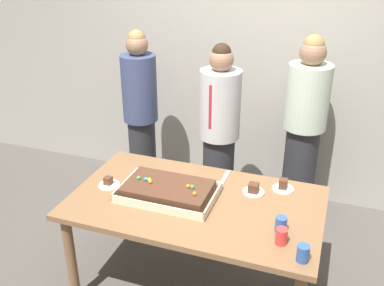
{
  "coord_description": "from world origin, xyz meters",
  "views": [
    {
      "loc": [
        0.82,
        -2.37,
        2.38
      ],
      "look_at": [
        -0.08,
        0.15,
        1.11
      ],
      "focal_mm": 41.1,
      "sensor_mm": 36.0,
      "label": 1
    }
  ],
  "objects_px": {
    "plated_slice_far_left": "(283,186)",
    "person_striped_tie_right": "(141,116)",
    "plated_slice_near_left": "(109,183)",
    "drink_cup_nearest": "(303,253)",
    "cake_server_utensil": "(225,177)",
    "drink_cup_far_end": "(281,224)",
    "person_green_shirt_behind": "(304,129)",
    "person_serving_front": "(219,139)",
    "drink_cup_middle": "(281,236)",
    "party_table": "(195,211)",
    "plated_slice_near_right": "(253,190)",
    "sheet_cake": "(168,191)"
  },
  "relations": [
    {
      "from": "drink_cup_middle",
      "to": "person_serving_front",
      "type": "distance_m",
      "value": 1.27
    },
    {
      "from": "drink_cup_middle",
      "to": "plated_slice_far_left",
      "type": "bearing_deg",
      "value": 97.96
    },
    {
      "from": "plated_slice_near_right",
      "to": "sheet_cake",
      "type": "bearing_deg",
      "value": -156.23
    },
    {
      "from": "plated_slice_near_left",
      "to": "plated_slice_far_left",
      "type": "distance_m",
      "value": 1.24
    },
    {
      "from": "drink_cup_nearest",
      "to": "person_green_shirt_behind",
      "type": "relative_size",
      "value": 0.06
    },
    {
      "from": "drink_cup_middle",
      "to": "plated_slice_near_right",
      "type": "bearing_deg",
      "value": 118.92
    },
    {
      "from": "drink_cup_far_end",
      "to": "cake_server_utensil",
      "type": "height_order",
      "value": "drink_cup_far_end"
    },
    {
      "from": "drink_cup_nearest",
      "to": "person_striped_tie_right",
      "type": "height_order",
      "value": "person_striped_tie_right"
    },
    {
      "from": "plated_slice_near_left",
      "to": "cake_server_utensil",
      "type": "distance_m",
      "value": 0.85
    },
    {
      "from": "drink_cup_middle",
      "to": "party_table",
      "type": "bearing_deg",
      "value": 156.95
    },
    {
      "from": "person_green_shirt_behind",
      "to": "plated_slice_near_left",
      "type": "bearing_deg",
      "value": -12.66
    },
    {
      "from": "person_serving_front",
      "to": "person_green_shirt_behind",
      "type": "relative_size",
      "value": 0.98
    },
    {
      "from": "plated_slice_far_left",
      "to": "person_striped_tie_right",
      "type": "distance_m",
      "value": 1.57
    },
    {
      "from": "plated_slice_far_left",
      "to": "plated_slice_near_left",
      "type": "bearing_deg",
      "value": -162.79
    },
    {
      "from": "cake_server_utensil",
      "to": "person_serving_front",
      "type": "relative_size",
      "value": 0.12
    },
    {
      "from": "plated_slice_near_left",
      "to": "person_striped_tie_right",
      "type": "height_order",
      "value": "person_striped_tie_right"
    },
    {
      "from": "plated_slice_near_left",
      "to": "drink_cup_nearest",
      "type": "bearing_deg",
      "value": -14.1
    },
    {
      "from": "sheet_cake",
      "to": "plated_slice_far_left",
      "type": "height_order",
      "value": "sheet_cake"
    },
    {
      "from": "drink_cup_nearest",
      "to": "person_serving_front",
      "type": "distance_m",
      "value": 1.44
    },
    {
      "from": "plated_slice_near_right",
      "to": "person_serving_front",
      "type": "height_order",
      "value": "person_serving_front"
    },
    {
      "from": "drink_cup_nearest",
      "to": "person_striped_tie_right",
      "type": "relative_size",
      "value": 0.06
    },
    {
      "from": "person_serving_front",
      "to": "person_green_shirt_behind",
      "type": "bearing_deg",
      "value": 131.44
    },
    {
      "from": "drink_cup_far_end",
      "to": "person_serving_front",
      "type": "bearing_deg",
      "value": 125.15
    },
    {
      "from": "plated_slice_near_right",
      "to": "drink_cup_far_end",
      "type": "xyz_separation_m",
      "value": [
        0.25,
        -0.37,
        0.02
      ]
    },
    {
      "from": "plated_slice_far_left",
      "to": "person_green_shirt_behind",
      "type": "bearing_deg",
      "value": 87.77
    },
    {
      "from": "drink_cup_middle",
      "to": "drink_cup_far_end",
      "type": "bearing_deg",
      "value": 100.59
    },
    {
      "from": "plated_slice_near_left",
      "to": "person_serving_front",
      "type": "bearing_deg",
      "value": 54.96
    },
    {
      "from": "cake_server_utensil",
      "to": "person_green_shirt_behind",
      "type": "distance_m",
      "value": 0.97
    },
    {
      "from": "party_table",
      "to": "plated_slice_near_right",
      "type": "relative_size",
      "value": 11.26
    },
    {
      "from": "plated_slice_near_left",
      "to": "drink_cup_nearest",
      "type": "distance_m",
      "value": 1.45
    },
    {
      "from": "person_green_shirt_behind",
      "to": "party_table",
      "type": "bearing_deg",
      "value": 6.86
    },
    {
      "from": "drink_cup_nearest",
      "to": "plated_slice_near_right",
      "type": "bearing_deg",
      "value": 124.04
    },
    {
      "from": "party_table",
      "to": "cake_server_utensil",
      "type": "distance_m",
      "value": 0.39
    },
    {
      "from": "cake_server_utensil",
      "to": "person_serving_front",
      "type": "height_order",
      "value": "person_serving_front"
    },
    {
      "from": "party_table",
      "to": "plated_slice_near_right",
      "type": "bearing_deg",
      "value": 33.15
    },
    {
      "from": "person_serving_front",
      "to": "person_green_shirt_behind",
      "type": "height_order",
      "value": "person_green_shirt_behind"
    },
    {
      "from": "person_serving_front",
      "to": "plated_slice_near_right",
      "type": "bearing_deg",
      "value": 44.79
    },
    {
      "from": "party_table",
      "to": "sheet_cake",
      "type": "relative_size",
      "value": 2.58
    },
    {
      "from": "plated_slice_near_left",
      "to": "cake_server_utensil",
      "type": "xyz_separation_m",
      "value": [
        0.75,
        0.38,
        -0.01
      ]
    },
    {
      "from": "sheet_cake",
      "to": "plated_slice_far_left",
      "type": "relative_size",
      "value": 4.37
    },
    {
      "from": "drink_cup_far_end",
      "to": "person_serving_front",
      "type": "relative_size",
      "value": 0.06
    },
    {
      "from": "plated_slice_near_left",
      "to": "person_green_shirt_behind",
      "type": "distance_m",
      "value": 1.73
    },
    {
      "from": "party_table",
      "to": "drink_cup_far_end",
      "type": "height_order",
      "value": "drink_cup_far_end"
    },
    {
      "from": "plated_slice_near_right",
      "to": "drink_cup_nearest",
      "type": "xyz_separation_m",
      "value": [
        0.41,
        -0.6,
        0.02
      ]
    },
    {
      "from": "drink_cup_middle",
      "to": "drink_cup_far_end",
      "type": "height_order",
      "value": "same"
    },
    {
      "from": "plated_slice_far_left",
      "to": "drink_cup_middle",
      "type": "xyz_separation_m",
      "value": [
        0.08,
        -0.61,
        0.03
      ]
    },
    {
      "from": "drink_cup_far_end",
      "to": "person_striped_tie_right",
      "type": "distance_m",
      "value": 1.88
    },
    {
      "from": "plated_slice_near_left",
      "to": "plated_slice_far_left",
      "type": "relative_size",
      "value": 1.0
    },
    {
      "from": "sheet_cake",
      "to": "person_striped_tie_right",
      "type": "distance_m",
      "value": 1.24
    },
    {
      "from": "cake_server_utensil",
      "to": "person_striped_tie_right",
      "type": "relative_size",
      "value": 0.12
    }
  ]
}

